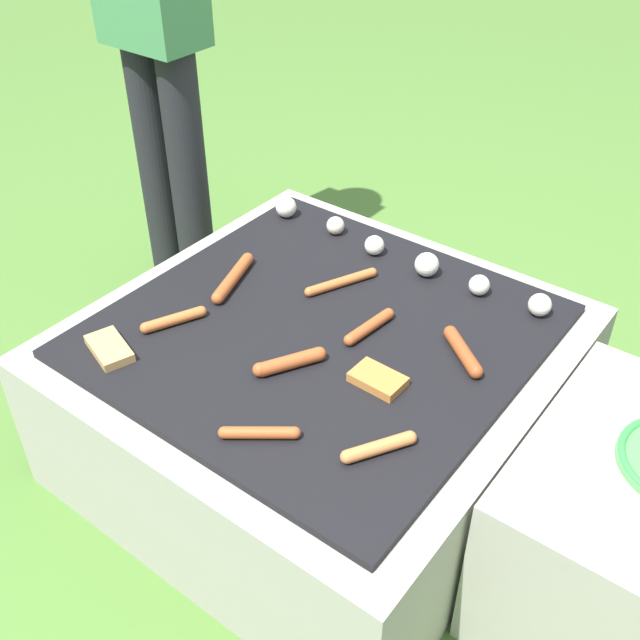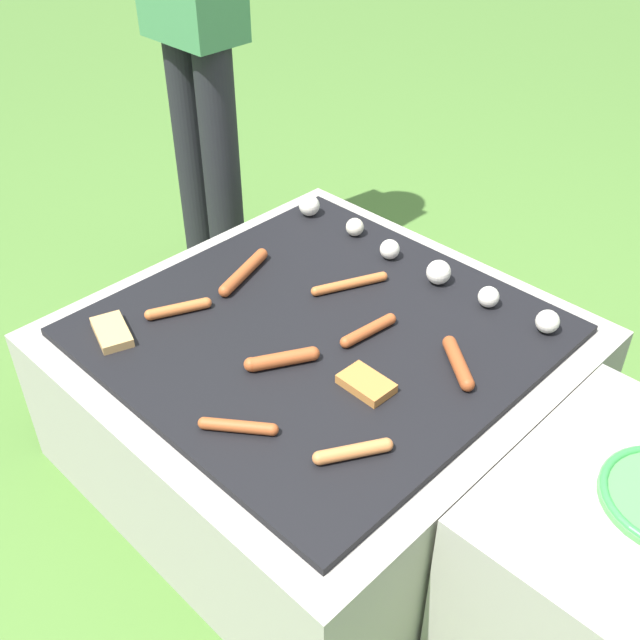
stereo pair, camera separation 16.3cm
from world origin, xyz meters
The scene contains 13 objects.
ground_plane centered at (0.00, 0.00, 0.00)m, with size 14.00×14.00×0.00m, color #47702D.
grill centered at (0.00, 0.00, 0.20)m, with size 0.98×0.98×0.40m.
sausage_mid_left centered at (-0.06, 0.16, 0.41)m, with size 0.09×0.18×0.02m.
sausage_front_left centered at (0.03, -0.14, 0.41)m, with size 0.09×0.14×0.03m.
sausage_front_right centered at (0.11, -0.33, 0.41)m, with size 0.13×0.10×0.02m.
sausage_back_center centered at (-0.26, -0.19, 0.41)m, with size 0.08×0.14×0.02m.
sausage_back_right centered at (0.09, 0.05, 0.41)m, with size 0.04×0.15×0.03m.
sausage_back_left centered at (0.31, -0.23, 0.41)m, with size 0.09×0.13×0.03m.
sausage_front_center centered at (-0.27, 0.01, 0.41)m, with size 0.09×0.20×0.03m.
sausage_mid_right centered at (0.30, 0.10, 0.41)m, with size 0.13×0.11×0.03m.
bread_slice_center centered at (0.20, -0.08, 0.41)m, with size 0.11×0.07×0.02m.
bread_slice_right centered at (-0.30, -0.34, 0.41)m, with size 0.13×0.10×0.02m.
mushroom_row centered at (-0.01, 0.33, 0.42)m, with size 0.79×0.08×0.06m.
Camera 1 is at (0.79, -1.03, 1.40)m, focal length 42.00 mm.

